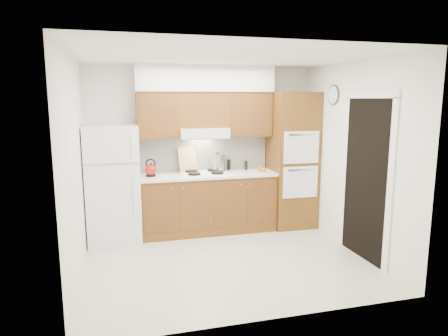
# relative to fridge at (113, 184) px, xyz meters

# --- Properties ---
(floor) EXTENTS (3.60, 3.60, 0.00)m
(floor) POSITION_rel_fridge_xyz_m (1.41, -1.14, -0.86)
(floor) COLOR beige
(floor) RESTS_ON ground
(ceiling) EXTENTS (3.60, 3.60, 0.00)m
(ceiling) POSITION_rel_fridge_xyz_m (1.41, -1.14, 1.74)
(ceiling) COLOR white
(ceiling) RESTS_ON wall_back
(wall_back) EXTENTS (3.60, 0.02, 2.60)m
(wall_back) POSITION_rel_fridge_xyz_m (1.41, 0.36, 0.44)
(wall_back) COLOR white
(wall_back) RESTS_ON floor
(wall_left) EXTENTS (0.02, 3.00, 2.60)m
(wall_left) POSITION_rel_fridge_xyz_m (-0.40, -1.14, 0.44)
(wall_left) COLOR white
(wall_left) RESTS_ON floor
(wall_right) EXTENTS (0.02, 3.00, 2.60)m
(wall_right) POSITION_rel_fridge_xyz_m (3.21, -1.14, 0.44)
(wall_right) COLOR white
(wall_right) RESTS_ON floor
(fridge) EXTENTS (0.75, 0.72, 1.72)m
(fridge) POSITION_rel_fridge_xyz_m (0.00, 0.00, 0.00)
(fridge) COLOR white
(fridge) RESTS_ON floor
(base_cabinets) EXTENTS (2.11, 0.60, 0.90)m
(base_cabinets) POSITION_rel_fridge_xyz_m (1.43, 0.06, -0.41)
(base_cabinets) COLOR brown
(base_cabinets) RESTS_ON floor
(countertop) EXTENTS (2.13, 0.62, 0.04)m
(countertop) POSITION_rel_fridge_xyz_m (1.43, 0.05, 0.06)
(countertop) COLOR white
(countertop) RESTS_ON base_cabinets
(backsplash) EXTENTS (2.11, 0.03, 0.56)m
(backsplash) POSITION_rel_fridge_xyz_m (1.43, 0.34, 0.36)
(backsplash) COLOR white
(backsplash) RESTS_ON countertop
(oven_cabinet) EXTENTS (0.70, 0.65, 2.20)m
(oven_cabinet) POSITION_rel_fridge_xyz_m (2.85, 0.03, 0.24)
(oven_cabinet) COLOR brown
(oven_cabinet) RESTS_ON floor
(upper_cab_left) EXTENTS (0.63, 0.33, 0.70)m
(upper_cab_left) POSITION_rel_fridge_xyz_m (0.69, 0.19, 0.99)
(upper_cab_left) COLOR brown
(upper_cab_left) RESTS_ON wall_back
(upper_cab_right) EXTENTS (0.73, 0.33, 0.70)m
(upper_cab_right) POSITION_rel_fridge_xyz_m (2.12, 0.19, 0.99)
(upper_cab_right) COLOR brown
(upper_cab_right) RESTS_ON wall_back
(range_hood) EXTENTS (0.75, 0.45, 0.15)m
(range_hood) POSITION_rel_fridge_xyz_m (1.38, 0.13, 0.71)
(range_hood) COLOR silver
(range_hood) RESTS_ON wall_back
(upper_cab_over_hood) EXTENTS (0.75, 0.33, 0.55)m
(upper_cab_over_hood) POSITION_rel_fridge_xyz_m (1.38, 0.19, 1.06)
(upper_cab_over_hood) COLOR brown
(upper_cab_over_hood) RESTS_ON range_hood
(soffit) EXTENTS (2.13, 0.36, 0.40)m
(soffit) POSITION_rel_fridge_xyz_m (1.43, 0.18, 1.54)
(soffit) COLOR silver
(soffit) RESTS_ON wall_back
(cooktop) EXTENTS (0.74, 0.50, 0.01)m
(cooktop) POSITION_rel_fridge_xyz_m (1.38, 0.07, 0.09)
(cooktop) COLOR white
(cooktop) RESTS_ON countertop
(doorway) EXTENTS (0.02, 0.90, 2.10)m
(doorway) POSITION_rel_fridge_xyz_m (3.19, -1.49, 0.19)
(doorway) COLOR black
(doorway) RESTS_ON floor
(wall_clock) EXTENTS (0.02, 0.30, 0.30)m
(wall_clock) POSITION_rel_fridge_xyz_m (3.19, -0.59, 1.29)
(wall_clock) COLOR #3F3833
(wall_clock) RESTS_ON wall_right
(kettle) EXTENTS (0.22, 0.22, 0.18)m
(kettle) POSITION_rel_fridge_xyz_m (0.55, 0.03, 0.18)
(kettle) COLOR #99150B
(kettle) RESTS_ON countertop
(cutting_board) EXTENTS (0.33, 0.21, 0.41)m
(cutting_board) POSITION_rel_fridge_xyz_m (1.15, 0.27, 0.28)
(cutting_board) COLOR tan
(cutting_board) RESTS_ON countertop
(stock_pot) EXTENTS (0.30, 0.30, 0.24)m
(stock_pot) POSITION_rel_fridge_xyz_m (1.63, 0.21, 0.23)
(stock_pot) COLOR #B3B3B7
(stock_pot) RESTS_ON cooktop
(condiment_a) EXTENTS (0.07, 0.07, 0.22)m
(condiment_a) POSITION_rel_fridge_xyz_m (1.71, 0.20, 0.19)
(condiment_a) COLOR black
(condiment_a) RESTS_ON countertop
(condiment_b) EXTENTS (0.06, 0.06, 0.17)m
(condiment_b) POSITION_rel_fridge_xyz_m (1.85, 0.30, 0.17)
(condiment_b) COLOR black
(condiment_b) RESTS_ON countertop
(condiment_c) EXTENTS (0.06, 0.06, 0.15)m
(condiment_c) POSITION_rel_fridge_xyz_m (2.12, 0.23, 0.15)
(condiment_c) COLOR black
(condiment_c) RESTS_ON countertop
(orange_near) EXTENTS (0.08, 0.08, 0.08)m
(orange_near) POSITION_rel_fridge_xyz_m (2.32, -0.07, 0.12)
(orange_near) COLOR orange
(orange_near) RESTS_ON countertop
(orange_far) EXTENTS (0.08, 0.08, 0.08)m
(orange_far) POSITION_rel_fridge_xyz_m (2.30, 0.05, 0.12)
(orange_far) COLOR #FF590D
(orange_far) RESTS_ON countertop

